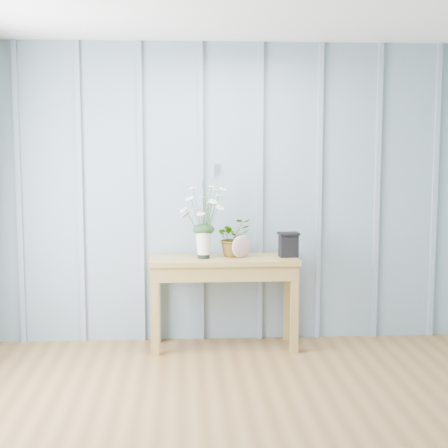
{
  "coord_description": "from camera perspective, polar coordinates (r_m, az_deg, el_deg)",
  "views": [
    {
      "loc": [
        -0.41,
        -3.49,
        1.69
      ],
      "look_at": [
        -0.07,
        1.94,
        1.03
      ],
      "focal_mm": 55.0,
      "sensor_mm": 36.0,
      "label": 1
    }
  ],
  "objects": [
    {
      "name": "spider_plant",
      "position": [
        5.62,
        0.74,
        -1.1
      ],
      "size": [
        0.36,
        0.35,
        0.31
      ],
      "primitive_type": "imported",
      "rotation": [
        0.0,
        0.0,
        0.49
      ],
      "color": "#1B3A19",
      "rests_on": "sideboard"
    },
    {
      "name": "sideboard",
      "position": [
        5.59,
        -0.03,
        -3.95
      ],
      "size": [
        1.2,
        0.45,
        0.75
      ],
      "color": "olive",
      "rests_on": "ground"
    },
    {
      "name": "room_shell",
      "position": [
        4.43,
        1.83,
        10.76
      ],
      "size": [
        4.0,
        4.5,
        2.5
      ],
      "color": "#8197A6",
      "rests_on": "ground"
    },
    {
      "name": "carved_box",
      "position": [
        5.61,
        5.38,
        -1.7
      ],
      "size": [
        0.18,
        0.14,
        0.2
      ],
      "color": "black",
      "rests_on": "sideboard"
    },
    {
      "name": "daisy_vase",
      "position": [
        5.49,
        -1.72,
        1.04
      ],
      "size": [
        0.43,
        0.33,
        0.6
      ],
      "color": "black",
      "rests_on": "sideboard"
    },
    {
      "name": "felt_disc_vessel",
      "position": [
        5.54,
        1.44,
        -1.89
      ],
      "size": [
        0.18,
        0.14,
        0.19
      ],
      "primitive_type": "ellipsoid",
      "rotation": [
        0.0,
        0.0,
        0.57
      ],
      "color": "#8E4B6F",
      "rests_on": "sideboard"
    }
  ]
}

